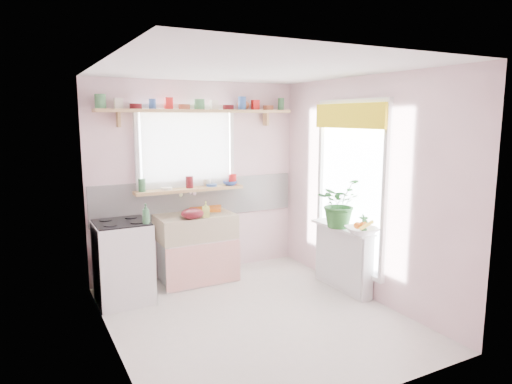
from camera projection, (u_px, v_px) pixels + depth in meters
room at (270, 173)px, 5.56m from camera, size 3.20×3.20×3.20m
sink_unit at (196, 247)px, 5.72m from camera, size 0.95×0.65×1.11m
cooker at (123, 262)px, 5.06m from camera, size 0.58×0.58×0.93m
radiator_ledge at (343, 257)px, 5.44m from camera, size 0.22×0.95×0.78m
windowsill at (190, 190)px, 5.76m from camera, size 1.40×0.22×0.04m
pine_shelf at (200, 111)px, 5.67m from camera, size 2.52×0.24×0.04m
shelf_crockery at (198, 105)px, 5.64m from camera, size 2.47×0.11×0.12m
sill_crockery at (190, 184)px, 5.75m from camera, size 1.35×0.11×0.12m
dish_tray at (205, 209)px, 5.92m from camera, size 0.50×0.45×0.04m
colander at (192, 214)px, 5.42m from camera, size 0.34×0.34×0.12m
jade_plant at (339, 203)px, 5.29m from camera, size 0.66×0.63×0.58m
fruit_bowl at (362, 231)px, 4.99m from camera, size 0.40×0.40×0.08m
herb_pot at (364, 224)px, 4.99m from camera, size 0.13×0.10×0.22m
soap_bottle_sink at (206, 209)px, 5.49m from camera, size 0.11×0.11×0.19m
sill_cup at (207, 182)px, 5.92m from camera, size 0.15×0.15×0.09m
sill_bowl at (230, 183)px, 5.98m from camera, size 0.19×0.19×0.06m
shelf_vase at (243, 103)px, 5.99m from camera, size 0.21×0.21×0.17m
cooker_bottle at (146, 214)px, 4.88m from camera, size 0.08×0.08×0.22m
fruit at (362, 225)px, 4.98m from camera, size 0.20×0.14×0.10m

